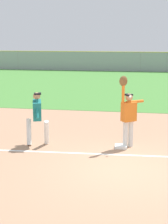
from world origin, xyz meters
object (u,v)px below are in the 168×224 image
Objects in this scene: parked_car_blue at (39,61)px; parked_car_silver at (88,62)px; fielder at (128,113)px; parked_car_tan at (140,62)px; runner at (37,115)px; baseball at (130,97)px; first_base at (121,146)px.

parked_car_blue is 5.62m from parked_car_silver.
parked_car_tan is at bearing -36.09° from fielder.
baseball is at bearing -17.75° from runner.
first_base is 2.85m from runner.
baseball is (0.25, -0.15, 1.63)m from first_base.
runner is at bearing 58.58° from fielder.
fielder is at bearing -82.05° from parked_car_silver.
fielder is 0.60m from baseball.
first_base is at bearing -14.57° from runner.
fielder reaches higher than parked_car_blue.
parked_car_tan is (0.07, 28.12, 0.63)m from first_base.
parked_car_silver is at bearing 78.02° from runner.
parked_car_blue is at bearing 174.77° from parked_car_silver.
fielder is at bearing -12.69° from runner.
runner is at bearing -176.95° from first_base.
runner reaches higher than parked_car_silver.
parked_car_silver is (-2.74, 27.80, -0.32)m from runner.
first_base is at bearing 81.96° from fielder.
baseball is at bearing -64.38° from parked_car_blue.
first_base is 0.08× the size of parked_car_blue.
baseball reaches higher than parked_car_blue.
runner is 3.01m from baseball.
first_base is 0.08× the size of parked_car_silver.
fielder is 28.13m from parked_car_silver.
first_base is 5.14× the size of baseball.
parked_car_blue is 1.00× the size of parked_car_silver.
parked_car_silver is (5.62, -0.16, 0.00)m from parked_car_blue.
baseball is at bearing -30.42° from first_base.
parked_car_tan is (11.11, 0.30, 0.00)m from parked_car_blue.
fielder is 30.81× the size of baseball.
parked_car_silver and parked_car_tan have the same top height.
runner is 29.19m from parked_car_blue.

